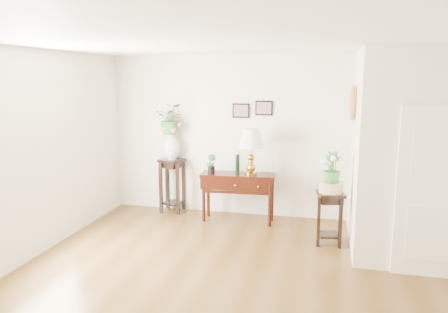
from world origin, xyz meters
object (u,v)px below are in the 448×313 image
(console_table, at_px, (238,197))
(table_lamp, at_px, (251,154))
(plant_stand_a, at_px, (172,185))
(plant_stand_b, at_px, (330,218))

(console_table, height_order, table_lamp, table_lamp)
(plant_stand_a, bearing_deg, plant_stand_b, -19.30)
(console_table, bearing_deg, plant_stand_a, 164.16)
(table_lamp, bearing_deg, plant_stand_b, -28.53)
(console_table, xyz_separation_m, table_lamp, (0.22, 0.00, 0.76))
(console_table, distance_m, table_lamp, 0.79)
(table_lamp, relative_size, plant_stand_a, 0.79)
(console_table, height_order, plant_stand_a, plant_stand_a)
(console_table, distance_m, plant_stand_b, 1.66)
(table_lamp, height_order, plant_stand_a, table_lamp)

